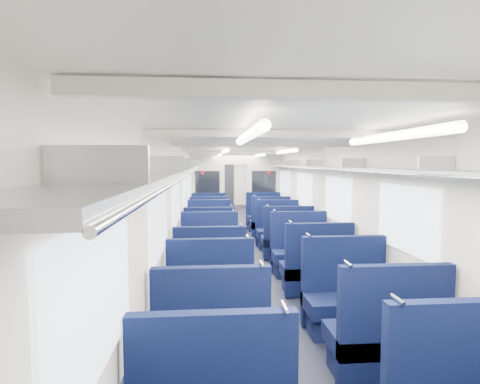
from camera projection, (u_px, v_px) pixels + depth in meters
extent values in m
cube|color=black|center=(243.00, 245.00, 9.49)|extent=(2.80, 18.00, 0.01)
cube|color=white|center=(243.00, 151.00, 9.31)|extent=(2.80, 18.00, 0.01)
cube|color=beige|center=(186.00, 199.00, 9.28)|extent=(0.02, 18.00, 2.35)
cube|color=black|center=(187.00, 232.00, 9.35)|extent=(0.03, 17.90, 0.70)
cube|color=beige|center=(299.00, 198.00, 9.52)|extent=(0.02, 18.00, 2.35)
cube|color=black|center=(298.00, 231.00, 9.58)|extent=(0.03, 17.90, 0.70)
cube|color=beige|center=(226.00, 181.00, 18.34)|extent=(2.80, 0.02, 2.35)
cube|color=#B2B5BA|center=(193.00, 166.00, 9.24)|extent=(0.34, 17.40, 0.04)
cylinder|color=silver|center=(200.00, 167.00, 9.25)|extent=(0.02, 17.40, 0.02)
cube|color=#B2B5BA|center=(98.00, 166.00, 1.28)|extent=(0.34, 0.03, 0.14)
cube|color=#B2B5BA|center=(165.00, 164.00, 3.27)|extent=(0.34, 0.03, 0.14)
cube|color=#B2B5BA|center=(181.00, 163.00, 5.26)|extent=(0.34, 0.03, 0.14)
cube|color=#B2B5BA|center=(189.00, 163.00, 7.24)|extent=(0.34, 0.03, 0.14)
cube|color=#B2B5BA|center=(193.00, 163.00, 9.23)|extent=(0.34, 0.03, 0.14)
cube|color=#B2B5BA|center=(195.00, 163.00, 11.22)|extent=(0.34, 0.03, 0.14)
cube|color=#B2B5BA|center=(197.00, 163.00, 13.20)|extent=(0.34, 0.03, 0.14)
cube|color=#B2B5BA|center=(199.00, 163.00, 15.19)|extent=(0.34, 0.03, 0.14)
cube|color=#B2B5BA|center=(200.00, 163.00, 17.18)|extent=(0.34, 0.03, 0.14)
cube|color=#B2B5BA|center=(292.00, 166.00, 9.44)|extent=(0.34, 17.40, 0.04)
cylinder|color=silver|center=(285.00, 167.00, 9.43)|extent=(0.02, 17.40, 0.02)
cube|color=#B2B5BA|center=(436.00, 164.00, 3.47)|extent=(0.34, 0.03, 0.14)
cube|color=#B2B5BA|center=(353.00, 163.00, 5.46)|extent=(0.34, 0.03, 0.14)
cube|color=#B2B5BA|center=(314.00, 163.00, 7.45)|extent=(0.34, 0.03, 0.14)
cube|color=#B2B5BA|center=(292.00, 163.00, 9.43)|extent=(0.34, 0.03, 0.14)
cube|color=#B2B5BA|center=(277.00, 163.00, 11.42)|extent=(0.34, 0.03, 0.14)
cube|color=#B2B5BA|center=(267.00, 163.00, 13.41)|extent=(0.34, 0.03, 0.14)
cube|color=#B2B5BA|center=(260.00, 163.00, 15.39)|extent=(0.34, 0.03, 0.14)
cube|color=#B2B5BA|center=(254.00, 163.00, 17.38)|extent=(0.34, 0.03, 0.14)
cube|color=white|center=(97.00, 298.00, 1.81)|extent=(0.02, 1.30, 0.75)
cube|color=white|center=(159.00, 222.00, 4.10)|extent=(0.02, 1.30, 0.75)
cube|color=white|center=(177.00, 201.00, 6.38)|extent=(0.02, 1.30, 0.75)
cube|color=white|center=(185.00, 191.00, 8.67)|extent=(0.02, 1.30, 0.75)
cube|color=white|center=(190.00, 185.00, 10.96)|extent=(0.02, 1.30, 0.75)
cube|color=white|center=(193.00, 180.00, 13.74)|extent=(0.02, 1.30, 0.75)
cube|color=white|center=(196.00, 178.00, 16.02)|extent=(0.02, 1.30, 0.75)
cube|color=white|center=(406.00, 219.00, 4.33)|extent=(0.02, 1.30, 0.75)
cube|color=white|center=(337.00, 200.00, 6.61)|extent=(0.02, 1.30, 0.75)
cube|color=white|center=(304.00, 190.00, 8.90)|extent=(0.02, 1.30, 0.75)
cube|color=white|center=(285.00, 184.00, 11.18)|extent=(0.02, 1.30, 0.75)
cube|color=white|center=(269.00, 180.00, 13.97)|extent=(0.02, 1.30, 0.75)
cube|color=white|center=(261.00, 177.00, 16.25)|extent=(0.02, 1.30, 0.75)
cube|color=beige|center=(446.00, 93.00, 1.36)|extent=(2.70, 0.06, 0.06)
cube|color=beige|center=(305.00, 134.00, 3.35)|extent=(2.70, 0.06, 0.06)
cube|color=beige|center=(269.00, 145.00, 5.34)|extent=(2.70, 0.06, 0.06)
cube|color=beige|center=(252.00, 149.00, 7.32)|extent=(2.70, 0.06, 0.06)
cube|color=beige|center=(243.00, 152.00, 9.31)|extent=(2.70, 0.06, 0.06)
cube|color=beige|center=(237.00, 154.00, 11.30)|extent=(2.70, 0.06, 0.06)
cube|color=beige|center=(233.00, 155.00, 13.29)|extent=(2.70, 0.06, 0.06)
cube|color=beige|center=(229.00, 156.00, 15.27)|extent=(2.70, 0.06, 0.06)
cube|color=beige|center=(227.00, 157.00, 17.26)|extent=(2.70, 0.06, 0.06)
cylinder|color=white|center=(249.00, 135.00, 2.81)|extent=(0.07, 1.60, 0.07)
cylinder|color=white|center=(225.00, 151.00, 6.79)|extent=(0.07, 1.60, 0.07)
cylinder|color=white|center=(219.00, 155.00, 10.26)|extent=(0.07, 1.60, 0.07)
cylinder|color=white|center=(216.00, 157.00, 14.73)|extent=(0.07, 1.60, 0.07)
cylinder|color=white|center=(392.00, 136.00, 2.90)|extent=(0.07, 1.60, 0.07)
cylinder|color=white|center=(286.00, 151.00, 6.88)|extent=(0.07, 1.60, 0.07)
cylinder|color=white|center=(260.00, 155.00, 10.35)|extent=(0.07, 1.60, 0.07)
cylinder|color=white|center=(244.00, 157.00, 14.83)|extent=(0.07, 1.60, 0.07)
cube|color=black|center=(226.00, 185.00, 18.30)|extent=(0.75, 0.06, 2.00)
cube|color=beige|center=(207.00, 191.00, 11.79)|extent=(1.05, 0.08, 2.35)
cube|color=black|center=(207.00, 184.00, 11.72)|extent=(0.76, 0.02, 0.80)
cylinder|color=red|center=(202.00, 173.00, 11.68)|extent=(0.12, 0.01, 0.12)
cube|color=beige|center=(264.00, 191.00, 11.93)|extent=(1.05, 0.08, 2.35)
cube|color=black|center=(264.00, 184.00, 11.87)|extent=(0.76, 0.02, 0.80)
cylinder|color=red|center=(269.00, 172.00, 11.85)|extent=(0.12, 0.01, 0.12)
cube|color=beige|center=(236.00, 159.00, 11.78)|extent=(0.70, 0.08, 0.35)
cylinder|color=silver|center=(285.00, 307.00, 2.37)|extent=(0.02, 0.16, 0.02)
cube|color=#0C153B|center=(459.00, 382.00, 2.58)|extent=(1.06, 0.10, 1.13)
cylinder|color=silver|center=(398.00, 299.00, 2.50)|extent=(0.02, 0.16, 0.02)
cube|color=#0C153B|center=(211.00, 341.00, 3.64)|extent=(1.06, 0.55, 0.18)
cube|color=black|center=(212.00, 364.00, 3.66)|extent=(0.97, 0.44, 0.27)
cube|color=#0C153B|center=(211.00, 329.00, 3.40)|extent=(1.06, 0.10, 1.13)
cylinder|color=silver|center=(262.00, 263.00, 3.39)|extent=(0.02, 0.16, 0.02)
cube|color=#0C153B|center=(383.00, 338.00, 3.70)|extent=(1.06, 0.55, 0.18)
cube|color=black|center=(382.00, 360.00, 3.72)|extent=(0.97, 0.44, 0.27)
cube|color=#0C153B|center=(395.00, 326.00, 3.46)|extent=(1.06, 0.10, 1.13)
cylinder|color=silver|center=(348.00, 264.00, 3.38)|extent=(0.02, 0.16, 0.02)
cube|color=#0C153B|center=(211.00, 309.00, 4.42)|extent=(1.06, 0.55, 0.18)
cube|color=black|center=(211.00, 328.00, 4.44)|extent=(0.97, 0.44, 0.27)
cube|color=#0C153B|center=(211.00, 284.00, 4.63)|extent=(1.06, 0.10, 1.13)
cylinder|color=silver|center=(247.00, 236.00, 4.62)|extent=(0.02, 0.16, 0.02)
cube|color=#0C153B|center=(349.00, 304.00, 4.59)|extent=(1.06, 0.55, 0.18)
cube|color=black|center=(349.00, 322.00, 4.60)|extent=(0.97, 0.44, 0.27)
cube|color=#0C153B|center=(343.00, 280.00, 4.79)|extent=(1.06, 0.10, 1.13)
cylinder|color=silver|center=(309.00, 235.00, 4.71)|extent=(0.02, 0.16, 0.02)
cube|color=#0C153B|center=(210.00, 276.00, 5.73)|extent=(1.06, 0.55, 0.18)
cube|color=black|center=(210.00, 291.00, 5.75)|extent=(0.97, 0.44, 0.27)
cube|color=#0C153B|center=(210.00, 265.00, 5.49)|extent=(1.06, 0.10, 1.13)
cylinder|color=silver|center=(241.00, 225.00, 5.48)|extent=(0.02, 0.16, 0.02)
cube|color=#0C153B|center=(315.00, 270.00, 6.06)|extent=(1.06, 0.55, 0.18)
cube|color=black|center=(315.00, 284.00, 6.07)|extent=(0.97, 0.44, 0.27)
cube|color=#0C153B|center=(319.00, 260.00, 5.81)|extent=(1.06, 0.10, 1.13)
cylinder|color=silver|center=(291.00, 222.00, 5.73)|extent=(0.02, 0.16, 0.02)
cube|color=#0C153B|center=(210.00, 256.00, 6.92)|extent=(1.06, 0.55, 0.18)
cube|color=black|center=(210.00, 269.00, 6.94)|extent=(0.97, 0.44, 0.27)
cube|color=#0C153B|center=(210.00, 242.00, 7.13)|extent=(1.06, 0.10, 1.13)
cylinder|color=silver|center=(234.00, 210.00, 7.12)|extent=(0.02, 0.16, 0.02)
cube|color=#0C153B|center=(301.00, 256.00, 6.97)|extent=(1.06, 0.55, 0.18)
cube|color=black|center=(301.00, 268.00, 6.99)|extent=(0.97, 0.44, 0.27)
cube|color=#0C153B|center=(298.00, 241.00, 7.18)|extent=(1.06, 0.10, 1.13)
cylinder|color=silver|center=(275.00, 211.00, 7.09)|extent=(0.02, 0.16, 0.02)
cube|color=#0C153B|center=(210.00, 243.00, 8.09)|extent=(1.06, 0.55, 0.18)
cube|color=black|center=(210.00, 253.00, 8.11)|extent=(0.97, 0.44, 0.27)
cube|color=#0C153B|center=(210.00, 234.00, 7.85)|extent=(1.06, 0.10, 1.13)
cylinder|color=silver|center=(231.00, 206.00, 7.84)|extent=(0.02, 0.16, 0.02)
cube|color=#0C153B|center=(286.00, 241.00, 8.27)|extent=(1.06, 0.55, 0.18)
cube|color=black|center=(286.00, 251.00, 8.29)|extent=(0.97, 0.44, 0.27)
cube|color=#0C153B|center=(289.00, 233.00, 8.03)|extent=(1.06, 0.10, 1.13)
cylinder|color=silver|center=(268.00, 205.00, 7.95)|extent=(0.02, 0.16, 0.02)
cube|color=#0C153B|center=(209.00, 233.00, 9.21)|extent=(1.06, 0.55, 0.18)
cube|color=black|center=(209.00, 242.00, 9.23)|extent=(0.97, 0.44, 0.27)
cube|color=#0C153B|center=(209.00, 222.00, 9.42)|extent=(1.06, 0.10, 1.13)
cylinder|color=silver|center=(227.00, 199.00, 9.41)|extent=(0.02, 0.16, 0.02)
cube|color=#0C153B|center=(279.00, 233.00, 9.18)|extent=(1.06, 0.55, 0.18)
cube|color=black|center=(279.00, 242.00, 9.20)|extent=(0.97, 0.44, 0.27)
cube|color=#0C153B|center=(277.00, 223.00, 9.39)|extent=(1.06, 0.10, 1.13)
cylinder|color=silver|center=(259.00, 199.00, 9.31)|extent=(0.02, 0.16, 0.02)
cube|color=#0C153B|center=(209.00, 224.00, 10.50)|extent=(1.06, 0.55, 0.18)
cube|color=black|center=(209.00, 232.00, 10.51)|extent=(0.97, 0.44, 0.27)
cube|color=#0C153B|center=(209.00, 218.00, 10.25)|extent=(1.06, 0.10, 1.13)
cylinder|color=silver|center=(226.00, 196.00, 10.24)|extent=(0.02, 0.16, 0.02)
cube|color=#0C153B|center=(269.00, 224.00, 10.56)|extent=(1.06, 0.55, 0.18)
cube|color=black|center=(269.00, 232.00, 10.58)|extent=(0.97, 0.44, 0.27)
cube|color=#0C153B|center=(271.00, 217.00, 10.32)|extent=(1.06, 0.10, 1.13)
cylinder|color=silver|center=(254.00, 196.00, 10.24)|extent=(0.02, 0.16, 0.02)
cube|color=#0C153B|center=(209.00, 220.00, 11.27)|extent=(1.06, 0.55, 0.18)
cube|color=black|center=(209.00, 228.00, 11.29)|extent=(0.97, 0.44, 0.27)
cube|color=#0C153B|center=(209.00, 212.00, 11.48)|extent=(1.06, 0.10, 1.13)
cylinder|color=silver|center=(224.00, 192.00, 11.47)|extent=(0.02, 0.16, 0.02)
cube|color=#0C153B|center=(264.00, 219.00, 11.57)|extent=(1.06, 0.55, 0.18)
cube|color=black|center=(264.00, 226.00, 11.59)|extent=(0.97, 0.44, 0.27)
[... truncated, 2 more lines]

